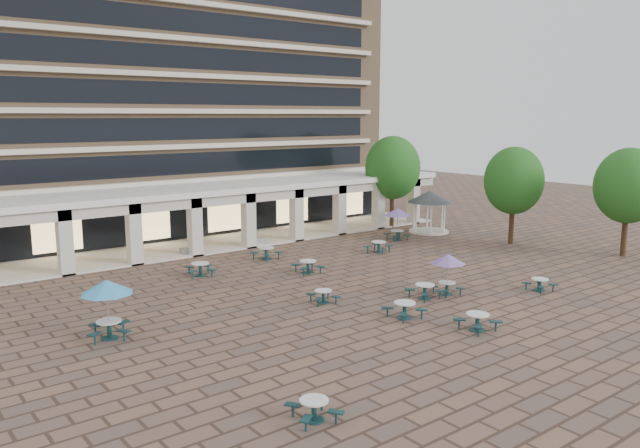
% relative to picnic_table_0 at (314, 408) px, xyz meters
% --- Properties ---
extents(ground, '(120.00, 120.00, 0.00)m').
position_rel_picnic_table_0_xyz_m(ground, '(9.85, 11.00, -0.42)').
color(ground, brown).
rests_on(ground, ground).
extents(apartment_building, '(40.00, 15.50, 25.20)m').
position_rel_picnic_table_0_xyz_m(apartment_building, '(9.85, 36.47, 12.18)').
color(apartment_building, '#9A7857').
rests_on(apartment_building, ground).
extents(retail_arcade, '(42.00, 6.60, 4.40)m').
position_rel_picnic_table_0_xyz_m(retail_arcade, '(9.85, 25.80, 2.58)').
color(retail_arcade, white).
rests_on(retail_arcade, ground).
extents(picnic_table_0, '(1.77, 1.77, 0.70)m').
position_rel_picnic_table_0_xyz_m(picnic_table_0, '(0.00, 0.00, 0.00)').
color(picnic_table_0, '#133639').
rests_on(picnic_table_0, ground).
extents(picnic_table_1, '(1.81, 1.81, 0.77)m').
position_rel_picnic_table_0_xyz_m(picnic_table_1, '(9.39, 5.32, 0.05)').
color(picnic_table_1, '#133639').
rests_on(picnic_table_1, ground).
extents(picnic_table_2, '(1.79, 1.79, 0.76)m').
position_rel_picnic_table_0_xyz_m(picnic_table_2, '(10.72, 2.15, 0.04)').
color(picnic_table_2, '#133639').
rests_on(picnic_table_2, ground).
extents(picnic_table_3, '(1.62, 1.62, 0.67)m').
position_rel_picnic_table_0_xyz_m(picnic_table_3, '(18.52, 4.10, -0.01)').
color(picnic_table_3, '#133639').
rests_on(picnic_table_3, ground).
extents(picnic_table_4, '(2.21, 2.21, 2.55)m').
position_rel_picnic_table_0_xyz_m(picnic_table_4, '(-2.49, 11.11, 1.75)').
color(picnic_table_4, '#133639').
rests_on(picnic_table_4, ground).
extents(picnic_table_6, '(1.89, 1.89, 2.18)m').
position_rel_picnic_table_0_xyz_m(picnic_table_6, '(13.97, 6.70, 1.44)').
color(picnic_table_6, '#133639').
rests_on(picnic_table_6, ground).
extents(picnic_table_7, '(1.74, 1.74, 0.76)m').
position_rel_picnic_table_0_xyz_m(picnic_table_7, '(12.51, 6.93, 0.04)').
color(picnic_table_7, '#133639').
rests_on(picnic_table_7, ground).
extents(picnic_table_8, '(2.07, 2.07, 0.78)m').
position_rel_picnic_table_0_xyz_m(picnic_table_8, '(5.47, 18.28, 0.05)').
color(picnic_table_8, '#133639').
rests_on(picnic_table_8, ground).
extents(picnic_table_9, '(1.72, 1.72, 0.66)m').
position_rel_picnic_table_0_xyz_m(picnic_table_9, '(7.88, 9.57, -0.02)').
color(picnic_table_9, '#133639').
rests_on(picnic_table_9, ground).
extents(picnic_table_10, '(2.07, 2.07, 0.76)m').
position_rel_picnic_table_0_xyz_m(picnic_table_10, '(18.23, 16.51, 0.04)').
color(picnic_table_10, '#133639').
rests_on(picnic_table_10, ground).
extents(picnic_table_11, '(2.12, 2.12, 2.45)m').
position_rel_picnic_table_0_xyz_m(picnic_table_11, '(22.33, 18.82, 1.66)').
color(picnic_table_11, '#133639').
rests_on(picnic_table_11, ground).
extents(picnic_table_12, '(2.07, 2.07, 0.80)m').
position_rel_picnic_table_0_xyz_m(picnic_table_12, '(10.91, 19.52, 0.06)').
color(picnic_table_12, '#133639').
rests_on(picnic_table_12, ground).
extents(picnic_table_13, '(1.91, 1.91, 0.76)m').
position_rel_picnic_table_0_xyz_m(picnic_table_13, '(10.92, 14.92, 0.04)').
color(picnic_table_13, '#133639').
rests_on(picnic_table_13, ground).
extents(gazebo, '(3.60, 3.60, 3.35)m').
position_rel_picnic_table_0_xyz_m(gazebo, '(26.69, 19.57, 2.11)').
color(gazebo, beige).
rests_on(gazebo, ground).
extents(tree_east_a, '(4.30, 4.30, 7.17)m').
position_rel_picnic_table_0_xyz_m(tree_east_a, '(28.03, 12.70, 4.26)').
color(tree_east_a, '#392817').
rests_on(tree_east_a, ground).
extents(tree_east_b, '(4.38, 4.38, 7.30)m').
position_rel_picnic_table_0_xyz_m(tree_east_b, '(30.44, 5.51, 4.35)').
color(tree_east_b, '#392817').
rests_on(tree_east_b, ground).
extents(tree_east_c, '(4.63, 4.63, 7.72)m').
position_rel_picnic_table_0_xyz_m(tree_east_c, '(25.98, 23.17, 4.62)').
color(tree_east_c, '#392817').
rests_on(tree_east_c, ground).
extents(planter_left, '(1.50, 0.63, 1.28)m').
position_rel_picnic_table_0_xyz_m(planter_left, '(7.66, 23.90, 0.11)').
color(planter_left, gray).
rests_on(planter_left, ground).
extents(planter_right, '(1.50, 0.73, 1.19)m').
position_rel_picnic_table_0_xyz_m(planter_right, '(12.78, 23.90, 0.04)').
color(planter_right, gray).
rests_on(planter_right, ground).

